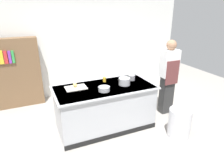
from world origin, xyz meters
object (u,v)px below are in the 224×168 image
stock_pot (124,81)px  sauce_pan (132,77)px  trash_bin (180,123)px  bookshelf (17,73)px  juice_cup (104,80)px  mixing_bowl (104,89)px  person_chef (168,76)px  onion (75,85)px

stock_pot → sauce_pan: 0.33m
sauce_pan → trash_bin: size_ratio=0.37×
bookshelf → juice_cup: bearing=-42.3°
sauce_pan → mixing_bowl: (-0.76, -0.32, -0.01)m
juice_cup → mixing_bowl: bearing=-112.5°
sauce_pan → juice_cup: (-0.57, 0.13, -0.01)m
stock_pot → person_chef: size_ratio=0.17×
mixing_bowl → bookshelf: (-1.50, 1.99, -0.09)m
stock_pot → bookshelf: bookshelf is taller
mixing_bowl → person_chef: size_ratio=0.13×
juice_cup → person_chef: person_chef is taller
onion → stock_pot: size_ratio=0.29×
stock_pot → juice_cup: 0.44m
trash_bin → person_chef: person_chef is taller
onion → mixing_bowl: onion is taller
onion → juice_cup: bearing=8.5°
mixing_bowl → juice_cup: juice_cup is taller
stock_pot → person_chef: person_chef is taller
trash_bin → stock_pot: bearing=133.2°
mixing_bowl → bookshelf: size_ratio=0.13×
bookshelf → onion: bearing=-57.5°
sauce_pan → mixing_bowl: sauce_pan is taller
onion → stock_pot: (0.95, -0.22, 0.01)m
onion → stock_pot: stock_pot is taller
mixing_bowl → bookshelf: 2.49m
stock_pot → person_chef: 1.15m
onion → trash_bin: onion is taller
onion → person_chef: 2.11m
mixing_bowl → stock_pot: bearing=15.2°
sauce_pan → person_chef: person_chef is taller
mixing_bowl → trash_bin: size_ratio=0.38×
onion → sauce_pan: (1.22, -0.04, -0.01)m
stock_pot → juice_cup: stock_pot is taller
onion → mixing_bowl: bearing=-37.9°
sauce_pan → bookshelf: bookshelf is taller
juice_cup → onion: bearing=-171.5°
bookshelf → sauce_pan: bearing=-36.4°
stock_pot → trash_bin: 1.33m
trash_bin → bookshelf: size_ratio=0.33×
onion → sauce_pan: size_ratio=0.41×
onion → stock_pot: bearing=-13.2°
mixing_bowl → sauce_pan: bearing=23.0°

